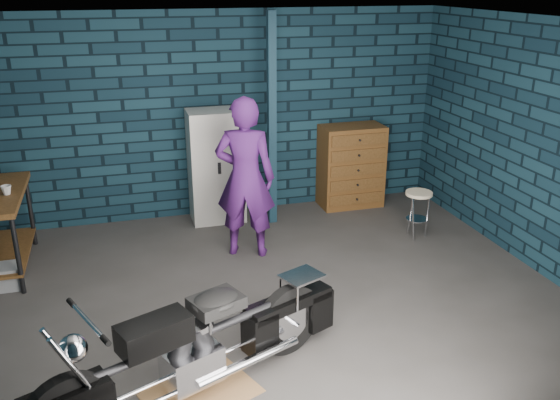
{
  "coord_description": "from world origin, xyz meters",
  "views": [
    {
      "loc": [
        -1.35,
        -5.12,
        3.07
      ],
      "look_at": [
        0.19,
        0.3,
        0.94
      ],
      "focal_mm": 38.0,
      "sensor_mm": 36.0,
      "label": 1
    }
  ],
  "objects_px": {
    "person": "(245,178)",
    "shop_stool": "(417,215)",
    "workbench": "(0,232)",
    "tool_chest": "(351,166)",
    "motorcycle": "(197,339)",
    "storage_bin": "(1,277)",
    "locker": "(216,166)"
  },
  "relations": [
    {
      "from": "person",
      "to": "shop_stool",
      "type": "xyz_separation_m",
      "value": [
        2.15,
        -0.14,
        -0.63
      ]
    },
    {
      "from": "workbench",
      "to": "shop_stool",
      "type": "bearing_deg",
      "value": -5.34
    },
    {
      "from": "workbench",
      "to": "shop_stool",
      "type": "relative_size",
      "value": 2.34
    },
    {
      "from": "tool_chest",
      "to": "motorcycle",
      "type": "bearing_deg",
      "value": -127.54
    },
    {
      "from": "person",
      "to": "tool_chest",
      "type": "distance_m",
      "value": 2.13
    },
    {
      "from": "workbench",
      "to": "storage_bin",
      "type": "xyz_separation_m",
      "value": [
        0.02,
        -0.44,
        -0.33
      ]
    },
    {
      "from": "storage_bin",
      "to": "tool_chest",
      "type": "bearing_deg",
      "value": 15.73
    },
    {
      "from": "motorcycle",
      "to": "storage_bin",
      "type": "bearing_deg",
      "value": 105.07
    },
    {
      "from": "locker",
      "to": "tool_chest",
      "type": "relative_size",
      "value": 1.29
    },
    {
      "from": "shop_stool",
      "to": "storage_bin",
      "type": "bearing_deg",
      "value": 179.88
    },
    {
      "from": "motorcycle",
      "to": "tool_chest",
      "type": "height_order",
      "value": "tool_chest"
    },
    {
      "from": "motorcycle",
      "to": "locker",
      "type": "distance_m",
      "value": 3.59
    },
    {
      "from": "shop_stool",
      "to": "tool_chest",
      "type": "bearing_deg",
      "value": 106.53
    },
    {
      "from": "workbench",
      "to": "person",
      "type": "distance_m",
      "value": 2.75
    },
    {
      "from": "workbench",
      "to": "storage_bin",
      "type": "height_order",
      "value": "workbench"
    },
    {
      "from": "locker",
      "to": "tool_chest",
      "type": "distance_m",
      "value": 1.92
    },
    {
      "from": "motorcycle",
      "to": "tool_chest",
      "type": "xyz_separation_m",
      "value": [
        2.69,
        3.5,
        0.08
      ]
    },
    {
      "from": "motorcycle",
      "to": "locker",
      "type": "relative_size",
      "value": 1.52
    },
    {
      "from": "person",
      "to": "shop_stool",
      "type": "relative_size",
      "value": 3.12
    },
    {
      "from": "workbench",
      "to": "motorcycle",
      "type": "height_order",
      "value": "motorcycle"
    },
    {
      "from": "person",
      "to": "tool_chest",
      "type": "xyz_separation_m",
      "value": [
        1.77,
        1.12,
        -0.36
      ]
    },
    {
      "from": "storage_bin",
      "to": "shop_stool",
      "type": "bearing_deg",
      "value": -0.12
    },
    {
      "from": "tool_chest",
      "to": "shop_stool",
      "type": "xyz_separation_m",
      "value": [
        0.37,
        -1.26,
        -0.28
      ]
    },
    {
      "from": "locker",
      "to": "motorcycle",
      "type": "bearing_deg",
      "value": -102.53
    },
    {
      "from": "workbench",
      "to": "locker",
      "type": "distance_m",
      "value": 2.69
    },
    {
      "from": "storage_bin",
      "to": "motorcycle",
      "type": "bearing_deg",
      "value": -52.12
    },
    {
      "from": "storage_bin",
      "to": "workbench",
      "type": "bearing_deg",
      "value": 92.59
    },
    {
      "from": "workbench",
      "to": "tool_chest",
      "type": "xyz_separation_m",
      "value": [
        4.46,
        0.81,
        0.12
      ]
    },
    {
      "from": "person",
      "to": "storage_bin",
      "type": "relative_size",
      "value": 4.73
    },
    {
      "from": "workbench",
      "to": "storage_bin",
      "type": "bearing_deg",
      "value": -87.41
    },
    {
      "from": "workbench",
      "to": "shop_stool",
      "type": "distance_m",
      "value": 4.86
    },
    {
      "from": "storage_bin",
      "to": "tool_chest",
      "type": "xyz_separation_m",
      "value": [
        4.44,
        1.25,
        0.45
      ]
    }
  ]
}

